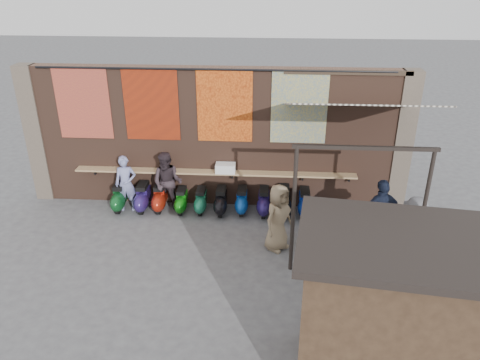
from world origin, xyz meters
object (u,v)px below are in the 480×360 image
at_px(scooter_stool_9, 304,203).
at_px(scooter_stool_5, 221,201).
at_px(scooter_stool_7, 264,202).
at_px(shopper_navy, 380,215).
at_px(scooter_stool_3, 182,201).
at_px(market_stall, 383,318).
at_px(scooter_stool_4, 201,201).
at_px(shopper_grey, 413,232).
at_px(scooter_stool_1, 143,197).
at_px(diner_left, 126,184).
at_px(scooter_stool_6, 242,201).
at_px(diner_right, 168,183).
at_px(shopper_tan, 278,218).
at_px(scooter_stool_2, 160,198).
at_px(scooter_stool_8, 284,201).
at_px(scooter_stool_0, 120,197).
at_px(shelf_box, 225,168).

bearing_deg(scooter_stool_9, scooter_stool_5, -179.65).
distance_m(scooter_stool_7, shopper_navy, 3.29).
distance_m(scooter_stool_3, market_stall, 7.27).
height_order(scooter_stool_4, scooter_stool_5, scooter_stool_5).
bearing_deg(scooter_stool_5, shopper_navy, -20.26).
xyz_separation_m(scooter_stool_7, market_stall, (2.00, -5.73, 1.01)).
distance_m(scooter_stool_7, shopper_grey, 4.14).
bearing_deg(scooter_stool_1, diner_left, -179.68).
bearing_deg(scooter_stool_5, scooter_stool_6, 7.71).
distance_m(diner_right, shopper_navy, 5.79).
bearing_deg(shopper_tan, scooter_stool_9, 15.92).
height_order(scooter_stool_2, diner_right, diner_right).
distance_m(scooter_stool_4, diner_right, 1.07).
xyz_separation_m(scooter_stool_2, scooter_stool_6, (2.36, -0.01, -0.02)).
bearing_deg(scooter_stool_1, diner_right, -0.19).
xyz_separation_m(scooter_stool_6, shopper_tan, (1.00, -1.77, 0.51)).
bearing_deg(shopper_navy, scooter_stool_8, -54.57).
bearing_deg(scooter_stool_5, shopper_tan, -46.91).
bearing_deg(scooter_stool_0, shopper_navy, -12.37).
bearing_deg(scooter_stool_3, market_stall, -52.78).
distance_m(scooter_stool_2, diner_left, 1.03).
relative_size(scooter_stool_1, shopper_grey, 0.47).
height_order(scooter_stool_1, market_stall, market_stall).
bearing_deg(shopper_navy, shopper_tan, -15.82).
bearing_deg(shopper_grey, shelf_box, 9.04).
bearing_deg(shopper_grey, scooter_stool_4, 14.95).
relative_size(shopper_navy, market_stall, 0.67).
relative_size(scooter_stool_6, shopper_navy, 0.41).
height_order(scooter_stool_0, shopper_tan, shopper_tan).
relative_size(scooter_stool_2, shopper_tan, 0.47).
distance_m(scooter_stool_0, scooter_stool_1, 0.67).
xyz_separation_m(scooter_stool_1, scooter_stool_4, (1.68, 0.00, -0.05)).
height_order(scooter_stool_2, scooter_stool_6, scooter_stool_2).
bearing_deg(scooter_stool_8, scooter_stool_7, -176.39).
xyz_separation_m(scooter_stool_3, shopper_tan, (2.72, -1.72, 0.53)).
bearing_deg(market_stall, scooter_stool_9, 105.78).
xyz_separation_m(shelf_box, shopper_grey, (4.58, -2.50, -0.37)).
xyz_separation_m(scooter_stool_4, scooter_stool_9, (2.93, -0.03, 0.04)).
bearing_deg(scooter_stool_0, scooter_stool_6, 0.79).
relative_size(scooter_stool_4, scooter_stool_9, 0.90).
relative_size(scooter_stool_6, scooter_stool_7, 0.96).
distance_m(scooter_stool_3, scooter_stool_8, 2.92).
height_order(scooter_stool_6, diner_left, diner_left).
relative_size(scooter_stool_7, shopper_navy, 0.43).
xyz_separation_m(scooter_stool_8, shopper_tan, (-0.20, -1.76, 0.47)).
xyz_separation_m(shelf_box, scooter_stool_1, (-2.37, -0.30, -0.86)).
xyz_separation_m(scooter_stool_1, scooter_stool_5, (2.26, -0.04, -0.02)).
xyz_separation_m(scooter_stool_3, scooter_stool_7, (2.35, 0.00, 0.04)).
distance_m(scooter_stool_8, shopper_navy, 2.82).
height_order(scooter_stool_2, shopper_navy, shopper_navy).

